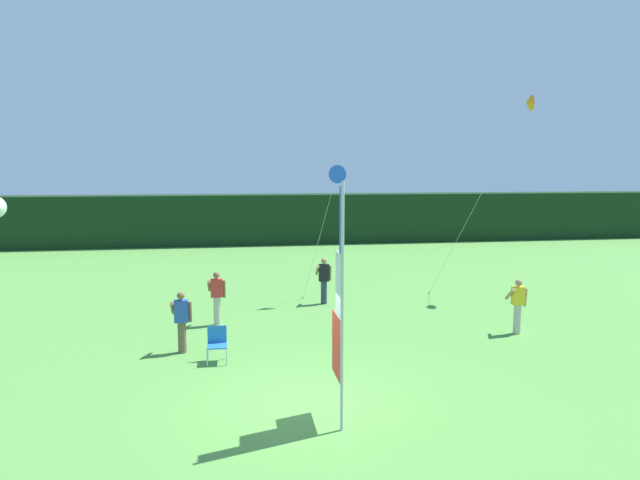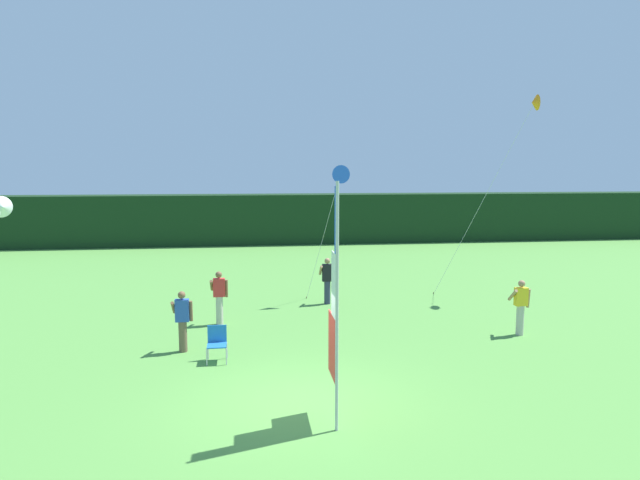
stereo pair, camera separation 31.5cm
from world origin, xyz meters
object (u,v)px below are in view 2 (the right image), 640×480
object	(u,v)px
person_mid_field	(521,306)
folding_chair	(217,341)
banner_flag	(334,310)
kite_orange_delta_0	(534,104)
person_far_left	(327,279)
kite_blue_delta_2	(340,175)
person_far_right	(219,296)
kite_white_delta_1	(2,207)
person_near_banner	(182,320)

from	to	relation	value
person_mid_field	folding_chair	bearing A→B (deg)	-172.71
banner_flag	kite_orange_delta_0	xyz separation A→B (m)	(8.93, 9.80, 4.97)
person_far_left	kite_blue_delta_2	world-z (taller)	kite_blue_delta_2
folding_chair	person_far_left	bearing A→B (deg)	57.13
person_far_right	kite_blue_delta_2	distance (m)	6.25
person_mid_field	banner_flag	bearing A→B (deg)	-141.46
person_far_left	kite_white_delta_1	xyz separation A→B (m)	(-10.27, -1.37, 2.78)
person_far_left	folding_chair	distance (m)	6.72
folding_chair	kite_white_delta_1	distance (m)	8.49
person_near_banner	kite_blue_delta_2	xyz separation A→B (m)	(5.10, 5.21, 3.75)
person_near_banner	person_mid_field	xyz separation A→B (m)	(9.64, 0.27, -0.00)
person_mid_field	kite_orange_delta_0	distance (m)	8.35
person_mid_field	kite_orange_delta_0	bearing A→B (deg)	61.17
person_near_banner	folding_chair	size ratio (longest dim) A/B	1.85
banner_flag	kite_blue_delta_2	distance (m)	10.40
kite_blue_delta_2	person_mid_field	bearing A→B (deg)	-47.41
person_near_banner	person_mid_field	world-z (taller)	person_near_banner
person_far_right	folding_chair	bearing A→B (deg)	-88.48
person_far_right	kite_blue_delta_2	size ratio (longest dim) A/B	0.34
person_far_right	kite_blue_delta_2	xyz separation A→B (m)	(4.26, 2.65, 3.73)
kite_blue_delta_2	person_far_left	bearing A→B (deg)	-141.30
kite_white_delta_1	kite_blue_delta_2	world-z (taller)	kite_blue_delta_2
kite_orange_delta_0	kite_blue_delta_2	bearing A→B (deg)	178.65
banner_flag	person_far_right	world-z (taller)	banner_flag
person_near_banner	person_far_right	size ratio (longest dim) A/B	0.98
person_mid_field	folding_chair	distance (m)	8.78
person_mid_field	kite_blue_delta_2	bearing A→B (deg)	132.59
person_far_right	kite_white_delta_1	bearing A→B (deg)	172.49
person_near_banner	person_far_left	bearing A→B (deg)	46.30
person_far_right	kite_blue_delta_2	world-z (taller)	kite_blue_delta_2
person_near_banner	kite_orange_delta_0	bearing A→B (deg)	22.34
folding_chair	person_near_banner	bearing A→B (deg)	138.06
kite_white_delta_1	kite_orange_delta_0	bearing A→B (deg)	5.16
banner_flag	person_mid_field	xyz separation A→B (m)	(6.31, 5.02, -1.35)
kite_blue_delta_2	folding_chair	bearing A→B (deg)	-124.52
person_mid_field	person_far_right	distance (m)	9.09
person_near_banner	kite_blue_delta_2	size ratio (longest dim) A/B	0.33
person_near_banner	folding_chair	world-z (taller)	person_near_banner
person_far_left	person_near_banner	bearing A→B (deg)	-133.70
banner_flag	person_mid_field	world-z (taller)	banner_flag
kite_blue_delta_2	person_near_banner	bearing A→B (deg)	-134.40
person_near_banner	kite_white_delta_1	size ratio (longest dim) A/B	0.41
person_far_left	person_far_right	size ratio (longest dim) A/B	0.99
kite_orange_delta_0	kite_blue_delta_2	xyz separation A→B (m)	(-7.17, 0.17, -2.57)
person_near_banner	folding_chair	distance (m)	1.31
kite_orange_delta_0	kite_blue_delta_2	world-z (taller)	kite_orange_delta_0
folding_chair	kite_white_delta_1	size ratio (longest dim) A/B	0.22
banner_flag	kite_white_delta_1	size ratio (longest dim) A/B	1.15
banner_flag	kite_blue_delta_2	bearing A→B (deg)	79.96
folding_chair	kite_blue_delta_2	bearing A→B (deg)	55.48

